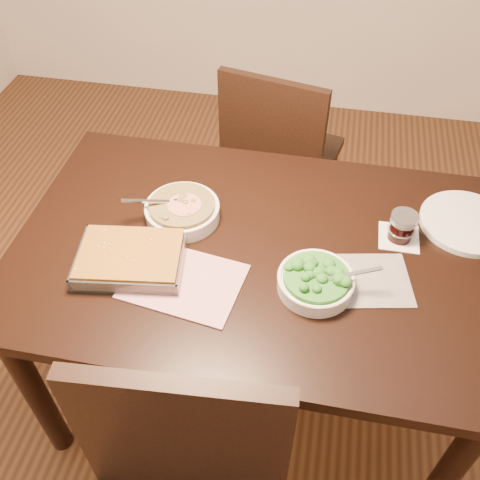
# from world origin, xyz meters

# --- Properties ---
(ground) EXTENTS (4.00, 4.00, 0.00)m
(ground) POSITION_xyz_m (0.00, 0.00, 0.00)
(ground) COLOR #402312
(ground) RESTS_ON ground
(table) EXTENTS (1.40, 0.90, 0.75)m
(table) POSITION_xyz_m (0.00, 0.00, 0.65)
(table) COLOR black
(table) RESTS_ON ground
(magazine_a) EXTENTS (0.34, 0.27, 0.01)m
(magazine_a) POSITION_xyz_m (-0.17, -0.17, 0.75)
(magazine_a) COLOR #9F2D4A
(magazine_a) RESTS_ON table
(magazine_b) EXTENTS (0.30, 0.24, 0.00)m
(magazine_b) POSITION_xyz_m (0.30, -0.07, 0.75)
(magazine_b) COLOR #24232A
(magazine_b) RESTS_ON table
(coaster) EXTENTS (0.12, 0.12, 0.00)m
(coaster) POSITION_xyz_m (0.40, 0.12, 0.75)
(coaster) COLOR white
(coaster) RESTS_ON table
(stew_bowl) EXTENTS (0.24, 0.22, 0.09)m
(stew_bowl) POSITION_xyz_m (-0.24, 0.08, 0.78)
(stew_bowl) COLOR white
(stew_bowl) RESTS_ON table
(broccoli_bowl) EXTENTS (0.23, 0.21, 0.08)m
(broccoli_bowl) POSITION_xyz_m (0.18, -0.12, 0.78)
(broccoli_bowl) COLOR white
(broccoli_bowl) RESTS_ON table
(baking_dish) EXTENTS (0.32, 0.25, 0.05)m
(baking_dish) POSITION_xyz_m (-0.33, -0.13, 0.78)
(baking_dish) COLOR silver
(baking_dish) RESTS_ON table
(wine_tumbler) EXTENTS (0.08, 0.08, 0.09)m
(wine_tumbler) POSITION_xyz_m (0.40, 0.12, 0.80)
(wine_tumbler) COLOR black
(wine_tumbler) RESTS_ON coaster
(dinner_plate) EXTENTS (0.27, 0.27, 0.02)m
(dinner_plate) POSITION_xyz_m (0.60, 0.21, 0.76)
(dinner_plate) COLOR silver
(dinner_plate) RESTS_ON table
(chair_far) EXTENTS (0.51, 0.51, 0.90)m
(chair_far) POSITION_xyz_m (-0.03, 0.78, 0.51)
(chair_far) COLOR black
(chair_far) RESTS_ON ground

